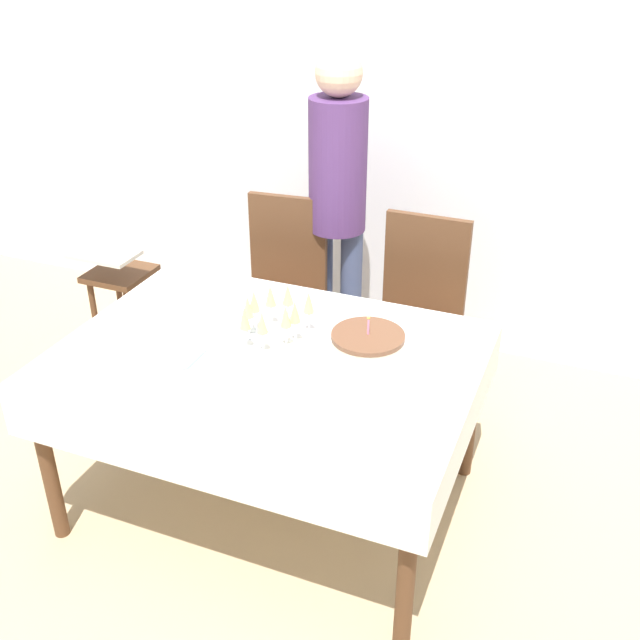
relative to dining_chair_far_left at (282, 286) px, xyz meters
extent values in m
plane|color=tan|center=(0.35, -0.88, -0.54)|extent=(12.00, 12.00, 0.00)
cube|color=silver|center=(0.35, 0.73, 0.81)|extent=(8.00, 0.05, 2.70)
cube|color=white|center=(0.35, -0.88, 0.18)|extent=(1.53, 1.10, 0.03)
cube|color=white|center=(0.35, -0.88, 0.09)|extent=(1.56, 1.13, 0.21)
cylinder|color=#51331E|center=(-0.35, -1.37, -0.19)|extent=(0.06, 0.06, 0.70)
cylinder|color=#51331E|center=(1.06, -1.37, -0.19)|extent=(0.06, 0.06, 0.70)
cylinder|color=#51331E|center=(-0.35, -0.39, -0.19)|extent=(0.06, 0.06, 0.70)
cylinder|color=#51331E|center=(1.06, -0.39, -0.19)|extent=(0.06, 0.06, 0.70)
cube|color=#51331E|center=(0.01, -0.08, -0.08)|extent=(0.45, 0.45, 0.04)
cube|color=#51331E|center=(-0.01, 0.11, 0.19)|extent=(0.40, 0.07, 0.50)
cylinder|color=#51331E|center=(0.20, -0.25, -0.32)|extent=(0.04, 0.04, 0.44)
cylinder|color=#51331E|center=(-0.16, -0.28, -0.32)|extent=(0.04, 0.04, 0.44)
cylinder|color=#51331E|center=(0.17, 0.11, -0.32)|extent=(0.04, 0.04, 0.44)
cylinder|color=#51331E|center=(-0.19, 0.08, -0.32)|extent=(0.04, 0.04, 0.44)
cube|color=#51331E|center=(0.70, -0.08, -0.08)|extent=(0.42, 0.42, 0.04)
cube|color=#51331E|center=(0.70, 0.11, 0.19)|extent=(0.40, 0.04, 0.50)
cylinder|color=#51331E|center=(0.87, -0.26, -0.32)|extent=(0.04, 0.04, 0.44)
cylinder|color=#51331E|center=(0.51, -0.26, -0.32)|extent=(0.04, 0.04, 0.44)
cylinder|color=#51331E|center=(0.88, 0.10, -0.32)|extent=(0.04, 0.04, 0.44)
cylinder|color=#51331E|center=(0.52, 0.10, -0.32)|extent=(0.04, 0.04, 0.44)
cylinder|color=beige|center=(0.71, -0.77, 0.23)|extent=(0.27, 0.27, 0.08)
cylinder|color=brown|center=(0.71, -0.77, 0.28)|extent=(0.27, 0.27, 0.02)
cylinder|color=pink|center=(0.71, -0.77, 0.32)|extent=(0.01, 0.01, 0.06)
sphere|color=#F9CC4C|center=(0.71, -0.77, 0.36)|extent=(0.01, 0.01, 0.01)
cylinder|color=silver|center=(0.33, -0.78, 0.19)|extent=(0.35, 0.35, 0.01)
cylinder|color=silver|center=(0.42, -0.78, 0.20)|extent=(0.05, 0.05, 0.00)
cylinder|color=silver|center=(0.42, -0.78, 0.24)|extent=(0.01, 0.01, 0.08)
cone|color=#E0CC72|center=(0.42, -0.78, 0.33)|extent=(0.04, 0.04, 0.08)
cylinder|color=silver|center=(0.44, -0.69, 0.20)|extent=(0.05, 0.05, 0.00)
cylinder|color=silver|center=(0.44, -0.69, 0.24)|extent=(0.01, 0.01, 0.08)
cone|color=#E0CC72|center=(0.44, -0.69, 0.33)|extent=(0.04, 0.04, 0.08)
cylinder|color=silver|center=(0.34, -0.66, 0.20)|extent=(0.05, 0.05, 0.00)
cylinder|color=silver|center=(0.34, -0.66, 0.24)|extent=(0.01, 0.01, 0.08)
cone|color=#E0CC72|center=(0.34, -0.66, 0.33)|extent=(0.04, 0.04, 0.08)
cylinder|color=silver|center=(0.28, -0.69, 0.20)|extent=(0.05, 0.05, 0.00)
cylinder|color=silver|center=(0.28, -0.69, 0.24)|extent=(0.01, 0.01, 0.08)
cone|color=#E0CC72|center=(0.28, -0.69, 0.33)|extent=(0.04, 0.04, 0.08)
cylinder|color=silver|center=(0.24, -0.76, 0.20)|extent=(0.05, 0.05, 0.00)
cylinder|color=silver|center=(0.24, -0.76, 0.24)|extent=(0.01, 0.01, 0.08)
cone|color=#E0CC72|center=(0.24, -0.76, 0.33)|extent=(0.04, 0.04, 0.08)
cylinder|color=silver|center=(0.24, -0.81, 0.20)|extent=(0.05, 0.05, 0.00)
cylinder|color=silver|center=(0.24, -0.81, 0.24)|extent=(0.01, 0.01, 0.08)
cone|color=#E0CC72|center=(0.24, -0.81, 0.33)|extent=(0.04, 0.04, 0.08)
cylinder|color=silver|center=(0.27, -0.90, 0.20)|extent=(0.05, 0.05, 0.00)
cylinder|color=silver|center=(0.27, -0.90, 0.24)|extent=(0.01, 0.01, 0.08)
cone|color=#E0CC72|center=(0.27, -0.90, 0.33)|extent=(0.04, 0.04, 0.08)
cylinder|color=silver|center=(0.34, -0.90, 0.20)|extent=(0.05, 0.05, 0.00)
cylinder|color=silver|center=(0.34, -0.90, 0.24)|extent=(0.01, 0.01, 0.08)
cone|color=#E0CC72|center=(0.34, -0.90, 0.33)|extent=(0.04, 0.04, 0.08)
cylinder|color=silver|center=(0.40, -0.83, 0.20)|extent=(0.05, 0.05, 0.00)
cylinder|color=silver|center=(0.40, -0.83, 0.24)|extent=(0.01, 0.01, 0.08)
cone|color=#E0CC72|center=(0.40, -0.83, 0.33)|extent=(0.04, 0.04, 0.08)
cylinder|color=white|center=(0.50, -1.16, 0.19)|extent=(0.27, 0.27, 0.01)
cylinder|color=white|center=(0.50, -1.16, 0.20)|extent=(0.27, 0.27, 0.01)
cylinder|color=white|center=(0.50, -1.16, 0.21)|extent=(0.27, 0.27, 0.01)
cylinder|color=white|center=(0.50, -1.16, 0.21)|extent=(0.27, 0.27, 0.01)
cylinder|color=white|center=(0.50, -1.16, 0.22)|extent=(0.27, 0.27, 0.01)
cylinder|color=white|center=(0.50, -1.16, 0.23)|extent=(0.27, 0.27, 0.01)
cylinder|color=white|center=(0.50, -1.16, 0.24)|extent=(0.27, 0.27, 0.01)
cylinder|color=white|center=(0.50, -1.16, 0.24)|extent=(0.27, 0.27, 0.01)
cube|color=silver|center=(0.72, -1.00, 0.19)|extent=(0.30, 0.08, 0.00)
cube|color=silver|center=(0.09, -1.17, 0.20)|extent=(0.17, 0.06, 0.02)
cube|color=#8CC6E0|center=(0.06, -1.04, 0.20)|extent=(0.15, 0.15, 0.01)
cylinder|color=#3F4C72|center=(0.13, 0.21, -0.14)|extent=(0.11, 0.11, 0.81)
cylinder|color=#3F4C72|center=(0.29, 0.21, -0.14)|extent=(0.11, 0.11, 0.81)
cylinder|color=#4C2D60|center=(0.21, 0.21, 0.58)|extent=(0.28, 0.28, 0.64)
sphere|color=#D8B293|center=(0.21, 0.21, 1.01)|extent=(0.22, 0.22, 0.22)
cube|color=#51331E|center=(-0.83, -0.19, 0.01)|extent=(0.30, 0.30, 0.03)
cube|color=silver|center=(-0.83, -0.29, 0.16)|extent=(0.33, 0.20, 0.02)
cylinder|color=#51331E|center=(-0.94, -0.30, -0.28)|extent=(0.03, 0.03, 0.54)
cylinder|color=#51331E|center=(-0.72, -0.30, -0.28)|extent=(0.03, 0.03, 0.54)
cylinder|color=#51331E|center=(-0.94, -0.08, -0.28)|extent=(0.03, 0.03, 0.54)
cylinder|color=#51331E|center=(-0.72, -0.08, -0.28)|extent=(0.03, 0.03, 0.54)
camera|label=1|loc=(1.44, -3.04, 1.66)|focal=42.00mm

